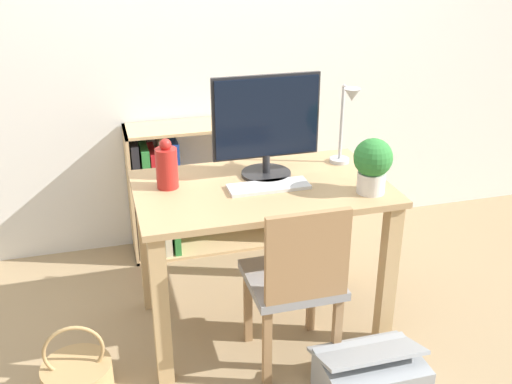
{
  "coord_description": "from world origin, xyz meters",
  "views": [
    {
      "loc": [
        -0.71,
        -2.44,
        1.88
      ],
      "look_at": [
        0.0,
        0.1,
        0.69
      ],
      "focal_mm": 42.0,
      "sensor_mm": 36.0,
      "label": 1
    }
  ],
  "objects": [
    {
      "name": "vase",
      "position": [
        -0.42,
        0.1,
        0.87
      ],
      "size": [
        0.1,
        0.1,
        0.24
      ],
      "color": "#B2231E",
      "rests_on": "desk"
    },
    {
      "name": "basket",
      "position": [
        -0.91,
        -0.28,
        0.09
      ],
      "size": [
        0.3,
        0.3,
        0.35
      ],
      "color": "tan",
      "rests_on": "ground_plane"
    },
    {
      "name": "desk",
      "position": [
        0.0,
        0.0,
        0.61
      ],
      "size": [
        1.17,
        0.71,
        0.77
      ],
      "color": "tan",
      "rests_on": "ground_plane"
    },
    {
      "name": "chair",
      "position": [
        0.06,
        -0.35,
        0.46
      ],
      "size": [
        0.4,
        0.4,
        0.84
      ],
      "rotation": [
        0.0,
        0.0,
        0.02
      ],
      "color": "gray",
      "rests_on": "ground_plane"
    },
    {
      "name": "keyboard",
      "position": [
        0.02,
        -0.04,
        0.78
      ],
      "size": [
        0.38,
        0.13,
        0.02
      ],
      "color": "silver",
      "rests_on": "desk"
    },
    {
      "name": "desk_lamp",
      "position": [
        0.46,
        0.13,
        1.02
      ],
      "size": [
        0.1,
        0.19,
        0.41
      ],
      "color": "#B7B7BC",
      "rests_on": "desk"
    },
    {
      "name": "monitor",
      "position": [
        0.05,
        0.12,
        1.03
      ],
      "size": [
        0.52,
        0.24,
        0.49
      ],
      "color": "#232326",
      "rests_on": "desk"
    },
    {
      "name": "bookshelf",
      "position": [
        -0.28,
        0.86,
        0.39
      ],
      "size": [
        0.95,
        0.28,
        0.81
      ],
      "color": "tan",
      "rests_on": "ground_plane"
    },
    {
      "name": "ground_plane",
      "position": [
        0.0,
        0.0,
        0.0
      ],
      "size": [
        10.0,
        10.0,
        0.0
      ],
      "primitive_type": "plane",
      "color": "#997F5B"
    },
    {
      "name": "storage_box",
      "position": [
        0.31,
        -0.63,
        0.1
      ],
      "size": [
        0.44,
        0.35,
        0.26
      ],
      "color": "#999EA3",
      "rests_on": "ground_plane"
    },
    {
      "name": "wall_back",
      "position": [
        0.0,
        1.03,
        1.3
      ],
      "size": [
        8.0,
        0.05,
        2.6
      ],
      "color": "silver",
      "rests_on": "ground_plane"
    },
    {
      "name": "potted_plant",
      "position": [
        0.45,
        -0.2,
        0.91
      ],
      "size": [
        0.17,
        0.17,
        0.25
      ],
      "color": "silver",
      "rests_on": "desk"
    }
  ]
}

